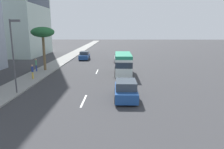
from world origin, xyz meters
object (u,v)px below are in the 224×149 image
at_px(street_lamp, 14,48).
at_px(minibus_lead, 123,63).
at_px(car_fourth, 84,56).
at_px(palm_tree, 43,33).
at_px(pedestrian_by_tree, 36,64).
at_px(car_third, 126,90).
at_px(car_second, 119,58).
at_px(pedestrian_mid_block, 32,71).

bearing_deg(street_lamp, minibus_lead, -48.34).
height_order(car_fourth, street_lamp, street_lamp).
xyz_separation_m(car_fourth, palm_tree, (-12.15, 4.09, 4.77)).
height_order(pedestrian_by_tree, palm_tree, palm_tree).
bearing_deg(car_third, car_second, 0.66).
relative_size(palm_tree, street_lamp, 0.93).
distance_m(car_fourth, street_lamp, 24.14).
distance_m(minibus_lead, pedestrian_by_tree, 12.50).
bearing_deg(pedestrian_mid_block, car_third, -156.51).
height_order(minibus_lead, car_second, minibus_lead).
height_order(minibus_lead, pedestrian_by_tree, minibus_lead).
xyz_separation_m(car_fourth, pedestrian_by_tree, (-13.27, 4.96, 0.38)).
distance_m(minibus_lead, pedestrian_mid_block, 11.62).
xyz_separation_m(car_second, car_fourth, (2.91, 7.12, 0.03)).
bearing_deg(car_third, palm_tree, 41.91).
height_order(car_second, street_lamp, street_lamp).
height_order(car_second, car_third, car_third).
distance_m(minibus_lead, car_second, 11.69).
height_order(car_third, pedestrian_by_tree, pedestrian_by_tree).
bearing_deg(car_second, pedestrian_mid_block, 144.39).
bearing_deg(palm_tree, street_lamp, -173.71).
height_order(car_third, palm_tree, palm_tree).
distance_m(pedestrian_mid_block, pedestrian_by_tree, 4.85).
distance_m(minibus_lead, car_third, 10.38).
xyz_separation_m(pedestrian_by_tree, palm_tree, (1.12, -0.87, 4.39)).
distance_m(car_second, pedestrian_by_tree, 15.92).
relative_size(minibus_lead, street_lamp, 0.94).
bearing_deg(car_second, car_third, -179.34).
distance_m(minibus_lead, car_fourth, 16.39).
height_order(car_second, pedestrian_by_tree, pedestrian_by_tree).
relative_size(car_second, pedestrian_mid_block, 2.70).
xyz_separation_m(car_fourth, street_lamp, (-23.72, 2.82, 3.54)).
xyz_separation_m(pedestrian_mid_block, pedestrian_by_tree, (4.67, 1.32, 0.06)).
bearing_deg(palm_tree, car_second, -50.50).
bearing_deg(pedestrian_by_tree, car_third, -156.28).
xyz_separation_m(minibus_lead, pedestrian_by_tree, (1.30, 12.43, -0.41)).
relative_size(minibus_lead, pedestrian_mid_block, 3.69).
bearing_deg(street_lamp, car_second, -25.52).
relative_size(car_second, car_third, 1.08).
xyz_separation_m(car_third, palm_tree, (12.77, 11.46, 4.76)).
bearing_deg(palm_tree, car_fourth, -18.61).
xyz_separation_m(minibus_lead, street_lamp, (-9.15, 10.28, 2.76)).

